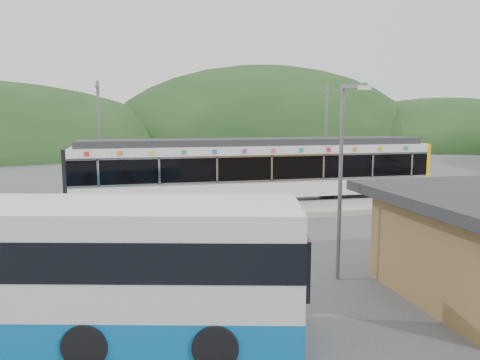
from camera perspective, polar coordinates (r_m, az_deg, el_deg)
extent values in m
plane|color=#4C4C4F|center=(20.84, 1.92, -6.14)|extent=(120.00, 120.00, 0.00)
ellipsoid|color=#1E3D19|center=(76.70, 2.92, 4.06)|extent=(52.00, 39.00, 26.00)
ellipsoid|color=#1E3D19|center=(84.34, 23.46, 3.76)|extent=(44.00, 33.00, 16.00)
cube|color=#9E9E99|center=(23.92, -0.15, -3.94)|extent=(26.00, 3.20, 0.30)
cube|color=yellow|center=(22.65, 0.60, -4.21)|extent=(26.00, 0.10, 0.01)
cube|color=black|center=(25.96, -11.02, -2.81)|extent=(3.20, 2.20, 0.56)
cube|color=black|center=(28.98, 13.43, -1.78)|extent=(3.20, 2.20, 0.56)
cube|color=silver|center=(26.73, 1.90, -0.76)|extent=(20.00, 2.90, 0.92)
cube|color=black|center=(26.58, 1.91, 1.77)|extent=(20.00, 2.96, 1.45)
cube|color=silver|center=(25.23, 2.79, -0.11)|extent=(20.00, 0.05, 0.10)
cube|color=silver|center=(25.08, 2.81, 2.95)|extent=(20.00, 0.05, 0.10)
cube|color=silver|center=(26.50, 1.92, 3.81)|extent=(20.00, 2.90, 0.45)
cube|color=#2D2D30|center=(26.47, 1.92, 4.69)|extent=(19.40, 2.50, 0.36)
cube|color=yellow|center=(30.83, 20.38, 1.51)|extent=(0.24, 2.92, 3.00)
cube|color=black|center=(25.90, -20.21, 0.41)|extent=(0.20, 2.92, 3.00)
cube|color=silver|center=(24.23, -16.91, 0.84)|extent=(0.10, 0.05, 1.35)
cube|color=silver|center=(24.22, -9.81, 1.06)|extent=(0.10, 0.05, 1.35)
cube|color=silver|center=(24.57, -2.81, 1.27)|extent=(0.10, 0.05, 1.35)
cube|color=silver|center=(25.29, 3.89, 1.44)|extent=(0.10, 0.05, 1.35)
cube|color=silver|center=(26.32, 10.15, 1.59)|extent=(0.10, 0.05, 1.35)
cube|color=silver|center=(27.65, 15.87, 1.71)|extent=(0.10, 0.05, 1.35)
cube|color=silver|center=(28.94, 20.20, 1.79)|extent=(0.10, 0.05, 1.35)
cube|color=red|center=(24.18, -18.18, 3.05)|extent=(0.22, 0.04, 0.22)
cube|color=orange|center=(24.10, -14.38, 3.18)|extent=(0.22, 0.04, 0.22)
cube|color=yellow|center=(24.12, -10.57, 3.30)|extent=(0.22, 0.04, 0.22)
cube|color=green|center=(24.24, -6.79, 3.40)|extent=(0.22, 0.04, 0.22)
cube|color=blue|center=(24.48, -3.06, 3.48)|extent=(0.22, 0.04, 0.22)
cube|color=purple|center=(24.81, 0.59, 3.55)|extent=(0.22, 0.04, 0.22)
cube|color=#E54C8C|center=(25.24, 4.12, 3.61)|extent=(0.22, 0.04, 0.22)
cube|color=#19A5A5|center=(25.76, 7.53, 3.64)|extent=(0.22, 0.04, 0.22)
cube|color=red|center=(26.37, 10.79, 3.67)|extent=(0.22, 0.04, 0.22)
cube|color=orange|center=(27.06, 13.89, 3.68)|extent=(0.22, 0.04, 0.22)
cube|color=yellow|center=(27.82, 16.83, 3.68)|extent=(0.22, 0.04, 0.22)
cube|color=green|center=(28.65, 19.61, 3.68)|extent=(0.22, 0.04, 0.22)
cylinder|color=slate|center=(28.20, -16.72, 4.39)|extent=(0.18, 0.18, 7.00)
cube|color=slate|center=(27.41, -17.07, 10.78)|extent=(0.08, 1.80, 0.08)
cylinder|color=slate|center=(30.72, 10.42, 4.85)|extent=(0.18, 0.18, 7.00)
cube|color=slate|center=(30.00, 11.19, 10.68)|extent=(0.08, 1.80, 0.08)
cube|color=#0C6AB4|center=(11.89, -22.69, -15.08)|extent=(11.75, 5.32, 0.83)
cube|color=silver|center=(11.60, -22.91, -11.28)|extent=(11.75, 5.32, 0.83)
cube|color=black|center=(11.36, -23.14, -7.29)|extent=(11.76, 5.35, 0.83)
cube|color=silver|center=(11.21, -23.32, -3.94)|extent=(11.75, 5.32, 0.52)
cylinder|color=black|center=(11.46, -16.20, -15.95)|extent=(1.57, 2.87, 0.94)
cylinder|color=black|center=(11.01, -2.55, -16.64)|extent=(1.57, 2.87, 0.94)
cylinder|color=slate|center=(14.47, 12.12, -0.44)|extent=(0.12, 0.12, 5.98)
cube|color=slate|center=(13.95, 13.26, 11.13)|extent=(0.38, 0.99, 0.12)
cube|color=silver|center=(13.55, 14.11, 10.87)|extent=(0.39, 0.27, 0.12)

